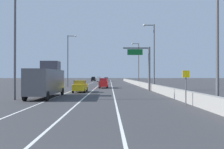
% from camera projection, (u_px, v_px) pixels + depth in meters
% --- Properties ---
extents(ground_plane, '(320.00, 320.00, 0.00)m').
position_uv_depth(ground_plane, '(107.00, 83.00, 67.19)').
color(ground_plane, '#38383A').
extents(lane_stripe_left, '(0.16, 130.00, 0.00)m').
position_uv_depth(lane_stripe_left, '(87.00, 85.00, 58.13)').
color(lane_stripe_left, silver).
rests_on(lane_stripe_left, ground_plane).
extents(lane_stripe_center, '(0.16, 130.00, 0.00)m').
position_uv_depth(lane_stripe_center, '(99.00, 85.00, 58.17)').
color(lane_stripe_center, silver).
rests_on(lane_stripe_center, ground_plane).
extents(lane_stripe_right, '(0.16, 130.00, 0.00)m').
position_uv_depth(lane_stripe_right, '(112.00, 85.00, 58.21)').
color(lane_stripe_right, silver).
rests_on(lane_stripe_right, ground_plane).
extents(jersey_barrier_right, '(0.60, 120.00, 1.10)m').
position_uv_depth(jersey_barrier_right, '(144.00, 85.00, 43.30)').
color(jersey_barrier_right, gray).
rests_on(jersey_barrier_right, ground_plane).
extents(overhead_sign_gantry, '(4.68, 0.36, 7.50)m').
position_uv_depth(overhead_sign_gantry, '(145.00, 63.00, 34.57)').
color(overhead_sign_gantry, '#47474C').
rests_on(overhead_sign_gantry, ground_plane).
extents(speed_advisory_sign, '(0.60, 0.11, 3.00)m').
position_uv_depth(speed_advisory_sign, '(186.00, 85.00, 17.22)').
color(speed_advisory_sign, '#4C4C51').
rests_on(speed_advisory_sign, ground_plane).
extents(lamp_post_right_near, '(2.14, 0.44, 11.94)m').
position_uv_depth(lamp_post_right_near, '(214.00, 21.00, 15.54)').
color(lamp_post_right_near, '#4C4C51').
rests_on(lamp_post_right_near, ground_plane).
extents(lamp_post_right_second, '(2.14, 0.44, 11.94)m').
position_uv_depth(lamp_post_right_second, '(153.00, 53.00, 36.54)').
color(lamp_post_right_second, '#4C4C51').
rests_on(lamp_post_right_second, ground_plane).
extents(lamp_post_right_third, '(2.14, 0.44, 11.94)m').
position_uv_depth(lamp_post_right_third, '(138.00, 61.00, 57.53)').
color(lamp_post_right_third, '#4C4C51').
rests_on(lamp_post_right_third, ground_plane).
extents(lamp_post_left_near, '(2.14, 0.44, 11.94)m').
position_uv_depth(lamp_post_left_near, '(17.00, 36.00, 21.33)').
color(lamp_post_left_near, '#4C4C51').
rests_on(lamp_post_left_near, ground_plane).
extents(lamp_post_left_mid, '(2.14, 0.44, 11.94)m').
position_uv_depth(lamp_post_left_mid, '(69.00, 58.00, 46.52)').
color(lamp_post_left_mid, '#4C4C51').
rests_on(lamp_post_left_mid, ground_plane).
extents(car_red_0, '(1.92, 4.21, 2.07)m').
position_uv_depth(car_red_0, '(104.00, 83.00, 41.94)').
color(car_red_0, red).
rests_on(car_red_0, ground_plane).
extents(car_white_1, '(1.89, 4.56, 2.09)m').
position_uv_depth(car_white_1, '(99.00, 79.00, 86.61)').
color(car_white_1, white).
rests_on(car_white_1, ground_plane).
extents(car_yellow_2, '(1.91, 4.16, 1.86)m').
position_uv_depth(car_yellow_2, '(80.00, 86.00, 31.12)').
color(car_yellow_2, gold).
rests_on(car_yellow_2, ground_plane).
extents(car_gray_3, '(2.04, 4.28, 1.93)m').
position_uv_depth(car_gray_3, '(106.00, 79.00, 94.39)').
color(car_gray_3, slate).
rests_on(car_gray_3, ground_plane).
extents(car_black_4, '(1.87, 4.58, 2.09)m').
position_uv_depth(car_black_4, '(93.00, 79.00, 94.51)').
color(car_black_4, black).
rests_on(car_black_4, ground_plane).
extents(box_truck, '(2.46, 7.95, 4.37)m').
position_uv_depth(box_truck, '(47.00, 80.00, 23.69)').
color(box_truck, '#4C4C51').
rests_on(box_truck, ground_plane).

